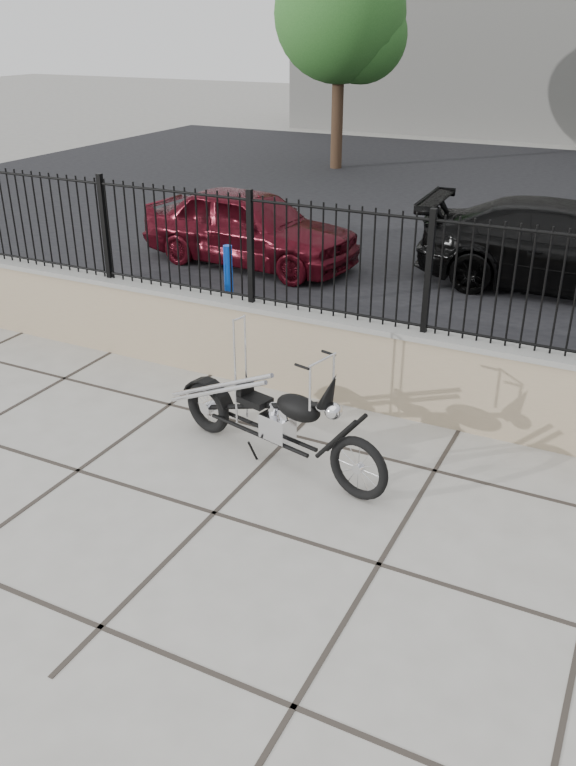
# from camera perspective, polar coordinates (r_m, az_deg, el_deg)

# --- Properties ---
(ground_plane) EXTENTS (90.00, 90.00, 0.00)m
(ground_plane) POSITION_cam_1_polar(r_m,az_deg,el_deg) (6.53, -5.66, -9.86)
(ground_plane) COLOR #99968E
(ground_plane) RESTS_ON ground
(parking_lot) EXTENTS (30.00, 30.00, 0.00)m
(parking_lot) POSITION_cam_1_polar(r_m,az_deg,el_deg) (17.59, 16.79, 12.33)
(parking_lot) COLOR black
(parking_lot) RESTS_ON ground
(retaining_wall) EXTENTS (14.00, 0.36, 0.96)m
(retaining_wall) POSITION_cam_1_polar(r_m,az_deg,el_deg) (8.22, 3.39, 2.02)
(retaining_wall) COLOR gray
(retaining_wall) RESTS_ON ground_plane
(iron_fence) EXTENTS (14.00, 0.08, 1.20)m
(iron_fence) POSITION_cam_1_polar(r_m,az_deg,el_deg) (7.85, 3.59, 9.25)
(iron_fence) COLOR black
(iron_fence) RESTS_ON retaining_wall
(chopper_motorcycle) EXTENTS (2.35, 0.93, 1.39)m
(chopper_motorcycle) POSITION_cam_1_polar(r_m,az_deg,el_deg) (6.87, -1.12, -0.98)
(chopper_motorcycle) COLOR black
(chopper_motorcycle) RESTS_ON ground_plane
(car_red) EXTENTS (3.93, 1.83, 1.30)m
(car_red) POSITION_cam_1_polar(r_m,az_deg,el_deg) (13.01, -2.92, 11.84)
(car_red) COLOR #4C0A14
(car_red) RESTS_ON parking_lot
(car_black) EXTENTS (4.68, 2.08, 1.34)m
(car_black) POSITION_cam_1_polar(r_m,az_deg,el_deg) (12.43, 20.70, 9.64)
(car_black) COLOR black
(car_black) RESTS_ON parking_lot
(bollard_a) EXTENTS (0.13, 0.13, 1.03)m
(bollard_a) POSITION_cam_1_polar(r_m,az_deg,el_deg) (10.59, -4.55, 7.74)
(bollard_a) COLOR #0E32D2
(bollard_a) RESTS_ON ground_plane
(tree_left) EXTENTS (3.52, 3.52, 5.93)m
(tree_left) POSITION_cam_1_polar(r_m,az_deg,el_deg) (22.14, 4.01, 26.74)
(tree_left) COLOR #382619
(tree_left) RESTS_ON ground_plane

